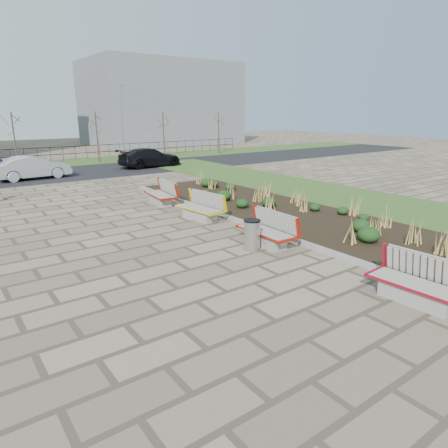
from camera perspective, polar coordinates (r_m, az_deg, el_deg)
ground at (r=8.83m, az=3.70°, el=-11.54°), size 120.00×120.00×0.00m
planting_bed at (r=16.28m, az=9.40°, el=1.35°), size 4.50×18.00×0.10m
planting_curb at (r=14.74m, az=3.01°, el=0.13°), size 0.16×18.00×0.15m
grass_verge_near at (r=19.88m, az=19.09°, el=3.22°), size 5.00×38.00×0.04m
grass_verge_far at (r=34.60m, az=-27.70°, el=7.31°), size 80.00×5.00×0.04m
road at (r=28.73m, az=-25.76°, el=6.15°), size 80.00×7.00×0.02m
bench_a at (r=9.66m, az=25.92°, el=-7.45°), size 1.01×2.15×1.00m
bench_b at (r=12.50m, az=5.89°, el=-0.78°), size 0.97×2.13×1.00m
bench_c at (r=15.44m, az=-3.56°, el=2.47°), size 1.13×2.19×1.00m
bench_d at (r=18.24m, az=-9.19°, el=4.37°), size 1.13×2.19×1.00m
litter_bin at (r=11.98m, az=4.01°, el=-1.65°), size 0.49×0.49×0.93m
car_silver at (r=27.41m, az=-25.64°, el=7.30°), size 4.42×1.84×1.42m
car_black at (r=30.85m, az=-10.53°, el=9.33°), size 4.90×2.20×1.39m
tree_c at (r=32.95m, az=-27.73°, el=10.53°), size 1.40×1.40×4.00m
tree_d at (r=34.38m, az=-17.68°, el=11.72°), size 1.40×1.40×4.00m
tree_e at (r=36.76m, az=-8.62°, el=12.48°), size 1.40×1.40×4.00m
tree_f at (r=39.90m, az=-0.79°, el=12.90°), size 1.40×1.40×4.00m
lamp_east at (r=34.57m, az=-14.33°, el=13.64°), size 0.24×0.60×6.00m
railing_fence at (r=36.01m, az=-28.22°, el=8.51°), size 44.00×0.10×1.20m
building_grey at (r=54.15m, az=-8.94°, el=16.61°), size 18.00×12.00×10.00m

